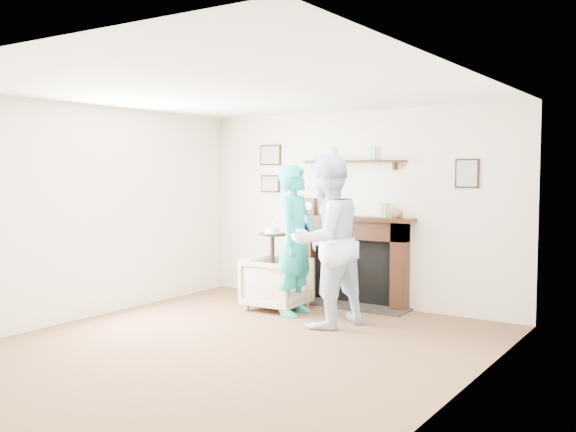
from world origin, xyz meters
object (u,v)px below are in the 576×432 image
(armchair, at_px, (277,309))
(woman, at_px, (296,314))
(pedestal_table, at_px, (272,255))
(man, at_px, (326,326))

(armchair, height_order, woman, woman)
(armchair, relative_size, pedestal_table, 0.66)
(armchair, bearing_deg, man, -116.51)
(woman, bearing_deg, man, -125.67)
(man, xyz_separation_m, woman, (-0.60, 0.31, 0.00))
(man, relative_size, pedestal_table, 1.75)
(man, bearing_deg, pedestal_table, -96.05)
(pedestal_table, bearing_deg, armchair, -18.32)
(armchair, xyz_separation_m, woman, (0.35, -0.11, 0.00))
(armchair, distance_m, woman, 0.37)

